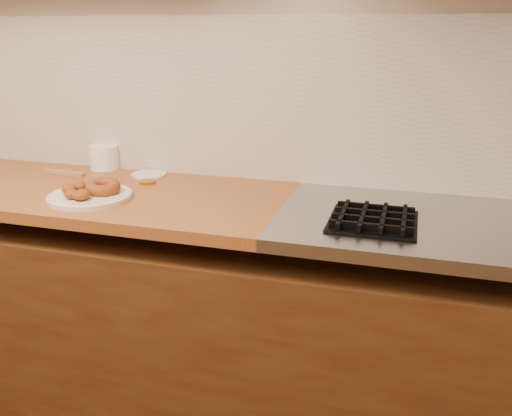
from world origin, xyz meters
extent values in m
cube|color=tan|center=(0.00, 2.00, 1.35)|extent=(4.00, 0.02, 2.70)
cube|color=#4D3115|center=(0.00, 1.69, 0.39)|extent=(3.60, 0.60, 0.77)
cube|color=#9EA0A5|center=(1.15, 1.69, 0.88)|extent=(1.30, 0.62, 0.04)
cube|color=beige|center=(0.00, 1.99, 1.20)|extent=(3.60, 0.02, 0.60)
cube|color=black|center=(0.80, 1.61, 0.90)|extent=(0.26, 0.26, 0.01)
cube|color=black|center=(0.71, 1.61, 0.92)|extent=(0.01, 0.24, 0.02)
cube|color=black|center=(0.80, 1.52, 0.92)|extent=(0.24, 0.01, 0.02)
cube|color=black|center=(0.77, 1.61, 0.92)|extent=(0.01, 0.24, 0.02)
cube|color=black|center=(0.80, 1.58, 0.92)|extent=(0.24, 0.01, 0.02)
cube|color=black|center=(0.83, 1.61, 0.92)|extent=(0.01, 0.24, 0.02)
cube|color=black|center=(0.80, 1.64, 0.92)|extent=(0.24, 0.01, 0.02)
cube|color=black|center=(0.89, 1.61, 0.92)|extent=(0.01, 0.24, 0.02)
cube|color=black|center=(0.80, 1.70, 0.92)|extent=(0.24, 0.01, 0.02)
cylinder|color=beige|center=(-0.15, 1.58, 0.91)|extent=(0.28, 0.28, 0.02)
torus|color=#97491A|center=(-0.12, 1.61, 0.94)|extent=(0.17, 0.17, 0.05)
ellipsoid|color=#97491A|center=(-0.21, 1.61, 0.93)|extent=(0.07, 0.07, 0.03)
ellipsoid|color=#97491A|center=(-0.22, 1.56, 0.93)|extent=(0.07, 0.07, 0.03)
ellipsoid|color=#97491A|center=(-0.18, 1.51, 0.93)|extent=(0.06, 0.06, 0.03)
ellipsoid|color=#97491A|center=(-0.14, 1.51, 0.93)|extent=(0.06, 0.07, 0.04)
cylinder|color=white|center=(-0.32, 1.96, 0.95)|extent=(0.14, 0.14, 0.10)
cylinder|color=silver|center=(-0.10, 1.91, 0.90)|extent=(0.14, 0.14, 0.01)
cylinder|color=#BD7E1F|center=(-0.05, 1.81, 0.91)|extent=(0.08, 0.08, 0.01)
cube|color=#98704A|center=(-0.43, 1.83, 0.91)|extent=(0.19, 0.04, 0.01)
camera|label=1|loc=(0.89, 0.04, 1.46)|focal=38.00mm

